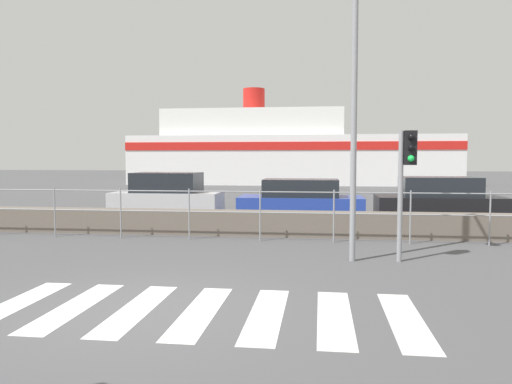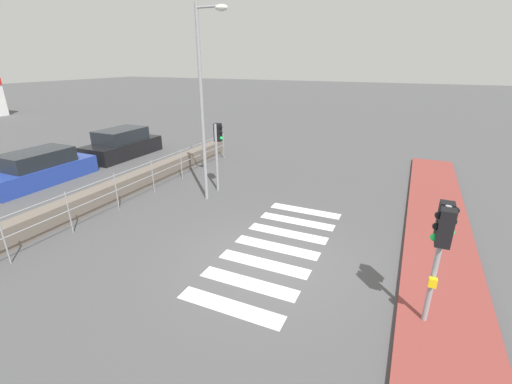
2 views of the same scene
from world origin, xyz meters
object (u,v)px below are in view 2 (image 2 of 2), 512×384
parked_car_blue (39,169)px  streetlamp (206,88)px  parked_car_black (122,145)px  traffic_light_near (442,235)px  traffic_light_far (218,142)px

parked_car_blue → streetlamp: bearing=-80.0°
streetlamp → parked_car_black: 8.95m
traffic_light_near → traffic_light_far: size_ratio=0.96×
streetlamp → parked_car_blue: streetlamp is taller
traffic_light_near → streetlamp: (3.82, 7.18, 2.03)m
traffic_light_near → parked_car_black: traffic_light_near is taller
streetlamp → parked_car_black: streetlamp is taller
traffic_light_near → traffic_light_far: (4.86, 7.44, -0.04)m
parked_car_black → traffic_light_far: bearing=-107.5°
parked_car_black → traffic_light_near: bearing=-115.9°
streetlamp → parked_car_blue: (-1.33, 7.58, -3.42)m
streetlamp → parked_car_black: bearing=66.1°
traffic_light_far → parked_car_black: bearing=72.5°
traffic_light_far → parked_car_blue: (-2.38, 7.32, -1.35)m
traffic_light_near → streetlamp: size_ratio=0.39×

